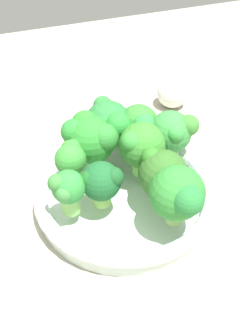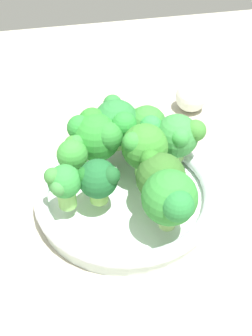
{
  "view_description": "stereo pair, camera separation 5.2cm",
  "coord_description": "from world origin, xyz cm",
  "px_view_note": "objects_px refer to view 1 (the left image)",
  "views": [
    {
      "loc": [
        12.01,
        34.29,
        40.87
      ],
      "look_at": [
        -1.31,
        -1.92,
        6.55
      ],
      "focal_mm": 43.34,
      "sensor_mm": 36.0,
      "label": 1
    },
    {
      "loc": [
        7.06,
        35.75,
        40.87
      ],
      "look_at": [
        -1.31,
        -1.92,
        6.55
      ],
      "focal_mm": 43.34,
      "sensor_mm": 36.0,
      "label": 2
    }
  ],
  "objects_px": {
    "bowl": "(126,194)",
    "broccoli_floret_8": "(178,194)",
    "broccoli_floret_7": "(67,188)",
    "broccoli_floret_5": "(91,137)",
    "broccoli_floret_1": "(163,174)",
    "broccoli_floret_4": "(139,124)",
    "broccoli_floret_0": "(141,146)",
    "broccoli_floret_6": "(172,132)",
    "broccoli_floret_9": "(109,124)",
    "broccoli_floret_2": "(71,159)",
    "broccoli_floret_3": "(102,183)",
    "garlic_bulb": "(173,93)"
  },
  "relations": [
    {
      "from": "broccoli_floret_3",
      "to": "broccoli_floret_8",
      "type": "bearing_deg",
      "value": 141.37
    },
    {
      "from": "bowl",
      "to": "broccoli_floret_6",
      "type": "relative_size",
      "value": 3.6
    },
    {
      "from": "broccoli_floret_7",
      "to": "broccoli_floret_9",
      "type": "bearing_deg",
      "value": -130.44
    },
    {
      "from": "broccoli_floret_4",
      "to": "broccoli_floret_6",
      "type": "xyz_separation_m",
      "value": [
        -0.04,
        0.04,
        0.0
      ]
    },
    {
      "from": "broccoli_floret_0",
      "to": "garlic_bulb",
      "type": "bearing_deg",
      "value": -126.52
    },
    {
      "from": "broccoli_floret_3",
      "to": "broccoli_floret_5",
      "type": "distance_m",
      "value": 0.09
    },
    {
      "from": "broccoli_floret_0",
      "to": "broccoli_floret_1",
      "type": "height_order",
      "value": "broccoli_floret_0"
    },
    {
      "from": "broccoli_floret_4",
      "to": "garlic_bulb",
      "type": "relative_size",
      "value": 1.17
    },
    {
      "from": "broccoli_floret_5",
      "to": "broccoli_floret_7",
      "type": "bearing_deg",
      "value": 56.28
    },
    {
      "from": "broccoli_floret_3",
      "to": "broccoli_floret_5",
      "type": "relative_size",
      "value": 0.81
    },
    {
      "from": "bowl",
      "to": "broccoli_floret_8",
      "type": "distance_m",
      "value": 0.11
    },
    {
      "from": "broccoli_floret_5",
      "to": "broccoli_floret_8",
      "type": "height_order",
      "value": "broccoli_floret_8"
    },
    {
      "from": "broccoli_floret_5",
      "to": "broccoli_floret_8",
      "type": "bearing_deg",
      "value": 113.07
    },
    {
      "from": "broccoli_floret_2",
      "to": "broccoli_floret_7",
      "type": "bearing_deg",
      "value": 70.59
    },
    {
      "from": "broccoli_floret_0",
      "to": "broccoli_floret_4",
      "type": "relative_size",
      "value": 1.18
    },
    {
      "from": "broccoli_floret_0",
      "to": "broccoli_floret_8",
      "type": "height_order",
      "value": "broccoli_floret_8"
    },
    {
      "from": "broccoli_floret_2",
      "to": "garlic_bulb",
      "type": "distance_m",
      "value": 0.29
    },
    {
      "from": "broccoli_floret_2",
      "to": "broccoli_floret_7",
      "type": "relative_size",
      "value": 0.96
    },
    {
      "from": "garlic_bulb",
      "to": "broccoli_floret_4",
      "type": "bearing_deg",
      "value": 47.71
    },
    {
      "from": "broccoli_floret_8",
      "to": "broccoli_floret_7",
      "type": "bearing_deg",
      "value": -28.53
    },
    {
      "from": "broccoli_floret_8",
      "to": "broccoli_floret_9",
      "type": "height_order",
      "value": "broccoli_floret_8"
    },
    {
      "from": "broccoli_floret_0",
      "to": "bowl",
      "type": "bearing_deg",
      "value": 33.92
    },
    {
      "from": "broccoli_floret_3",
      "to": "bowl",
      "type": "bearing_deg",
      "value": -150.06
    },
    {
      "from": "broccoli_floret_8",
      "to": "broccoli_floret_9",
      "type": "xyz_separation_m",
      "value": [
        0.03,
        -0.16,
        -0.01
      ]
    },
    {
      "from": "broccoli_floret_2",
      "to": "broccoli_floret_8",
      "type": "bearing_deg",
      "value": 130.37
    },
    {
      "from": "broccoli_floret_2",
      "to": "broccoli_floret_3",
      "type": "relative_size",
      "value": 0.97
    },
    {
      "from": "broccoli_floret_1",
      "to": "broccoli_floret_3",
      "type": "bearing_deg",
      "value": -9.71
    },
    {
      "from": "broccoli_floret_8",
      "to": "broccoli_floret_6",
      "type": "bearing_deg",
      "value": -112.54
    },
    {
      "from": "broccoli_floret_8",
      "to": "broccoli_floret_1",
      "type": "bearing_deg",
      "value": -92.82
    },
    {
      "from": "broccoli_floret_7",
      "to": "broccoli_floret_4",
      "type": "bearing_deg",
      "value": -144.32
    },
    {
      "from": "broccoli_floret_0",
      "to": "broccoli_floret_7",
      "type": "height_order",
      "value": "broccoli_floret_0"
    },
    {
      "from": "bowl",
      "to": "broccoli_floret_3",
      "type": "relative_size",
      "value": 4.01
    },
    {
      "from": "broccoli_floret_7",
      "to": "broccoli_floret_5",
      "type": "bearing_deg",
      "value": -123.72
    },
    {
      "from": "broccoli_floret_7",
      "to": "broccoli_floret_2",
      "type": "bearing_deg",
      "value": -109.41
    },
    {
      "from": "broccoli_floret_2",
      "to": "garlic_bulb",
      "type": "relative_size",
      "value": 1.07
    },
    {
      "from": "broccoli_floret_5",
      "to": "broccoli_floret_6",
      "type": "distance_m",
      "value": 0.11
    },
    {
      "from": "broccoli_floret_3",
      "to": "broccoli_floret_5",
      "type": "height_order",
      "value": "broccoli_floret_5"
    },
    {
      "from": "broccoli_floret_0",
      "to": "broccoli_floret_8",
      "type": "relative_size",
      "value": 0.96
    },
    {
      "from": "broccoli_floret_6",
      "to": "broccoli_floret_9",
      "type": "height_order",
      "value": "broccoli_floret_9"
    },
    {
      "from": "broccoli_floret_9",
      "to": "broccoli_floret_3",
      "type": "bearing_deg",
      "value": 67.38
    },
    {
      "from": "broccoli_floret_6",
      "to": "broccoli_floret_0",
      "type": "bearing_deg",
      "value": 19.96
    },
    {
      "from": "broccoli_floret_1",
      "to": "broccoli_floret_4",
      "type": "bearing_deg",
      "value": -96.01
    },
    {
      "from": "broccoli_floret_1",
      "to": "broccoli_floret_2",
      "type": "xyz_separation_m",
      "value": [
        0.1,
        -0.07,
        -0.0
      ]
    },
    {
      "from": "bowl",
      "to": "broccoli_floret_3",
      "type": "xyz_separation_m",
      "value": [
        0.04,
        0.02,
        0.05
      ]
    },
    {
      "from": "bowl",
      "to": "broccoli_floret_8",
      "type": "height_order",
      "value": "broccoli_floret_8"
    },
    {
      "from": "broccoli_floret_2",
      "to": "broccoli_floret_4",
      "type": "xyz_separation_m",
      "value": [
        -0.11,
        -0.04,
        0.0
      ]
    },
    {
      "from": "broccoli_floret_0",
      "to": "broccoli_floret_9",
      "type": "distance_m",
      "value": 0.07
    },
    {
      "from": "broccoli_floret_1",
      "to": "broccoli_floret_4",
      "type": "xyz_separation_m",
      "value": [
        -0.01,
        -0.11,
        -0.0
      ]
    },
    {
      "from": "broccoli_floret_3",
      "to": "broccoli_floret_9",
      "type": "distance_m",
      "value": 0.11
    },
    {
      "from": "broccoli_floret_1",
      "to": "broccoli_floret_5",
      "type": "height_order",
      "value": "broccoli_floret_5"
    }
  ]
}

